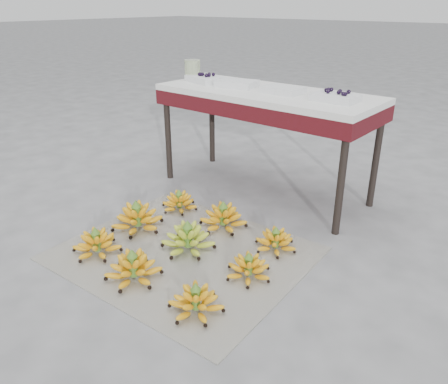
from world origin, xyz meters
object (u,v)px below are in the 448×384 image
Objects in this scene: bunch_front_center at (133,269)px; tray_left at (237,83)px; bunch_mid_left at (137,219)px; vendor_table at (266,103)px; bunch_front_right at (196,302)px; bunch_back_left at (179,203)px; tray_far_right at (335,97)px; newspaper_mat at (184,253)px; bunch_back_right at (275,242)px; bunch_back_center at (223,218)px; bunch_mid_right at (248,268)px; glass_jar at (193,70)px; tray_far_left at (206,79)px; tray_right at (283,90)px; bunch_mid_center at (188,240)px; bunch_front_left at (97,244)px.

tray_left is at bearing 130.21° from bunch_front_center.
bunch_front_center is 0.52m from bunch_mid_left.
bunch_front_right is at bearing -66.83° from vendor_table.
bunch_mid_left is 1.03× the size of tray_left.
tray_far_right reaches higher than bunch_back_left.
tray_far_right is (0.33, 0.97, 0.74)m from newspaper_mat.
bunch_back_right is at bearing 22.25° from bunch_mid_left.
newspaper_mat is 3.90× the size of bunch_back_center.
bunch_mid_right is 0.79× the size of tray_left.
glass_jar is (-1.24, 0.94, 0.74)m from bunch_mid_right.
bunch_front_center is at bearing 170.41° from bunch_front_right.
tray_far_left is 1.23× the size of tray_right.
tray_left is at bearing 100.43° from bunch_mid_center.
bunch_front_right is 2.01× the size of glass_jar.
glass_jar is (-1.22, 1.30, 0.73)m from bunch_front_right.
tray_right reaches higher than newspaper_mat.
bunch_front_left is 1.14× the size of bunch_back_right.
bunch_mid_left is (-0.41, 0.02, 0.07)m from newspaper_mat.
tray_far_left is at bearing 93.59° from bunch_front_left.
bunch_front_right is 0.90× the size of bunch_back_center.
bunch_front_left is 0.96m from bunch_back_right.
tray_far_right reaches higher than bunch_front_left.
bunch_back_right is (0.72, 0.65, -0.01)m from bunch_front_left.
bunch_front_center is 1.17× the size of bunch_mid_left.
vendor_table is (-0.55, 1.30, 0.58)m from bunch_front_right.
vendor_table is at bearing 140.06° from bunch_back_right.
tray_right reaches higher than bunch_mid_center.
newspaper_mat is 0.50m from bunch_back_right.
tray_right is at bearing 82.99° from bunch_back_center.
tray_far_left is (-0.67, 0.60, 0.68)m from bunch_back_center.
tray_left reaches higher than tray_right.
newspaper_mat is 4.18× the size of tray_left.
bunch_mid_right is 0.86m from bunch_back_left.
bunch_mid_right is 0.92× the size of tray_far_right.
bunch_front_left is 0.34m from bunch_front_center.
bunch_front_left reaches higher than newspaper_mat.
bunch_front_right is 1.65m from tray_left.
bunch_back_right is (0.38, -0.02, -0.01)m from bunch_back_center.
bunch_mid_center is (0.35, 0.34, 0.01)m from bunch_front_left.
tray_far_left reaches higher than tray_far_right.
tray_right is 0.98× the size of tray_far_right.
bunch_mid_center is 1.40× the size of tray_right.
vendor_table reaches higher than bunch_mid_center.
bunch_mid_center is (0.40, 0.02, -0.00)m from bunch_mid_left.
tray_right is 0.37m from tray_far_right.
newspaper_mat is at bearing -125.71° from bunch_back_right.
bunch_front_right reaches higher than bunch_mid_right.
bunch_mid_center reaches higher than newspaper_mat.
bunch_back_left is 1.06× the size of tray_right.
vendor_table is at bearing 99.88° from newspaper_mat.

